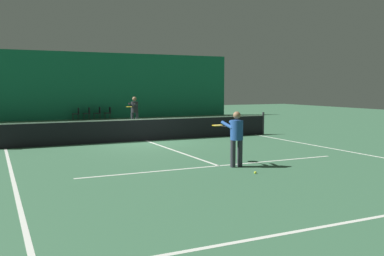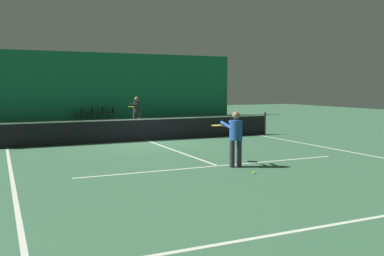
{
  "view_description": "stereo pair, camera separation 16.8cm",
  "coord_description": "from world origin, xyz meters",
  "px_view_note": "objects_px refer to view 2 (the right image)",
  "views": [
    {
      "loc": [
        -5.91,
        -17.15,
        2.28
      ],
      "look_at": [
        0.15,
        -4.24,
        0.91
      ],
      "focal_mm": 40.0,
      "sensor_mm": 36.0,
      "label": 1
    },
    {
      "loc": [
        -5.76,
        -17.22,
        2.28
      ],
      "look_at": [
        0.15,
        -4.24,
        0.91
      ],
      "focal_mm": 40.0,
      "sensor_mm": 36.0,
      "label": 2
    }
  ],
  "objects_px": {
    "courtside_chair_3": "(111,112)",
    "tennis_ball": "(254,173)",
    "player_far": "(136,110)",
    "courtside_chair_0": "(80,113)",
    "tennis_net": "(147,129)",
    "courtside_chair_2": "(101,112)",
    "courtside_chair_1": "(90,112)",
    "player_near": "(235,135)"
  },
  "relations": [
    {
      "from": "courtside_chair_0",
      "to": "courtside_chair_1",
      "type": "xyz_separation_m",
      "value": [
        0.74,
        0.0,
        0.0
      ]
    },
    {
      "from": "courtside_chair_1",
      "to": "courtside_chair_2",
      "type": "height_order",
      "value": "same"
    },
    {
      "from": "courtside_chair_2",
      "to": "tennis_ball",
      "type": "relative_size",
      "value": 12.73
    },
    {
      "from": "courtside_chair_3",
      "to": "tennis_ball",
      "type": "xyz_separation_m",
      "value": [
        -1.36,
        -20.98,
        -0.45
      ]
    },
    {
      "from": "courtside_chair_1",
      "to": "tennis_ball",
      "type": "relative_size",
      "value": 12.73
    },
    {
      "from": "courtside_chair_0",
      "to": "courtside_chair_3",
      "type": "height_order",
      "value": "same"
    },
    {
      "from": "player_far",
      "to": "courtside_chair_2",
      "type": "distance_m",
      "value": 7.39
    },
    {
      "from": "player_near",
      "to": "courtside_chair_3",
      "type": "distance_m",
      "value": 19.92
    },
    {
      "from": "tennis_net",
      "to": "courtside_chair_0",
      "type": "bearing_deg",
      "value": 92.37
    },
    {
      "from": "tennis_net",
      "to": "courtside_chair_0",
      "type": "xyz_separation_m",
      "value": [
        -0.54,
        13.17,
        -0.03
      ]
    },
    {
      "from": "player_far",
      "to": "courtside_chair_0",
      "type": "distance_m",
      "value": 7.61
    },
    {
      "from": "tennis_net",
      "to": "courtside_chair_1",
      "type": "relative_size",
      "value": 14.29
    },
    {
      "from": "courtside_chair_2",
      "to": "courtside_chair_3",
      "type": "bearing_deg",
      "value": 90.0
    },
    {
      "from": "courtside_chair_1",
      "to": "player_far",
      "type": "bearing_deg",
      "value": 8.63
    },
    {
      "from": "player_far",
      "to": "tennis_ball",
      "type": "distance_m",
      "value": 13.69
    },
    {
      "from": "tennis_net",
      "to": "courtside_chair_2",
      "type": "relative_size",
      "value": 14.29
    },
    {
      "from": "player_near",
      "to": "tennis_ball",
      "type": "xyz_separation_m",
      "value": [
        -0.05,
        -1.11,
        -0.89
      ]
    },
    {
      "from": "courtside_chair_2",
      "to": "tennis_ball",
      "type": "bearing_deg",
      "value": -1.69
    },
    {
      "from": "courtside_chair_2",
      "to": "courtside_chair_0",
      "type": "bearing_deg",
      "value": -90.0
    },
    {
      "from": "courtside_chair_0",
      "to": "courtside_chair_3",
      "type": "xyz_separation_m",
      "value": [
        2.23,
        0.0,
        0.0
      ]
    },
    {
      "from": "player_near",
      "to": "courtside_chair_2",
      "type": "height_order",
      "value": "player_near"
    },
    {
      "from": "courtside_chair_1",
      "to": "tennis_ball",
      "type": "xyz_separation_m",
      "value": [
        0.13,
        -20.98,
        -0.45
      ]
    },
    {
      "from": "player_far",
      "to": "courtside_chair_0",
      "type": "height_order",
      "value": "player_far"
    },
    {
      "from": "courtside_chair_0",
      "to": "tennis_net",
      "type": "bearing_deg",
      "value": 2.37
    },
    {
      "from": "player_near",
      "to": "courtside_chair_0",
      "type": "distance_m",
      "value": 19.9
    },
    {
      "from": "courtside_chair_1",
      "to": "courtside_chair_3",
      "type": "distance_m",
      "value": 1.49
    },
    {
      "from": "courtside_chair_0",
      "to": "tennis_ball",
      "type": "height_order",
      "value": "courtside_chair_0"
    },
    {
      "from": "player_far",
      "to": "courtside_chair_2",
      "type": "height_order",
      "value": "player_far"
    },
    {
      "from": "tennis_net",
      "to": "courtside_chair_3",
      "type": "distance_m",
      "value": 13.28
    },
    {
      "from": "player_far",
      "to": "courtside_chair_2",
      "type": "xyz_separation_m",
      "value": [
        -0.37,
        7.36,
        -0.53
      ]
    },
    {
      "from": "player_far",
      "to": "courtside_chair_3",
      "type": "xyz_separation_m",
      "value": [
        0.37,
        7.36,
        -0.53
      ]
    },
    {
      "from": "player_far",
      "to": "courtside_chair_1",
      "type": "height_order",
      "value": "player_far"
    },
    {
      "from": "courtside_chair_1",
      "to": "tennis_net",
      "type": "bearing_deg",
      "value": -0.87
    },
    {
      "from": "player_near",
      "to": "courtside_chair_1",
      "type": "height_order",
      "value": "player_near"
    },
    {
      "from": "tennis_net",
      "to": "courtside_chair_3",
      "type": "relative_size",
      "value": 14.29
    },
    {
      "from": "tennis_net",
      "to": "courtside_chair_2",
      "type": "distance_m",
      "value": 13.2
    },
    {
      "from": "tennis_ball",
      "to": "courtside_chair_1",
      "type": "bearing_deg",
      "value": 90.34
    },
    {
      "from": "player_far",
      "to": "courtside_chair_0",
      "type": "xyz_separation_m",
      "value": [
        -1.86,
        7.36,
        -0.53
      ]
    },
    {
      "from": "courtside_chair_2",
      "to": "tennis_ball",
      "type": "xyz_separation_m",
      "value": [
        -0.62,
        -20.98,
        -0.45
      ]
    },
    {
      "from": "courtside_chair_1",
      "to": "tennis_ball",
      "type": "bearing_deg",
      "value": 0.34
    },
    {
      "from": "player_near",
      "to": "courtside_chair_2",
      "type": "xyz_separation_m",
      "value": [
        0.56,
        19.87,
        -0.44
      ]
    },
    {
      "from": "courtside_chair_0",
      "to": "courtside_chair_1",
      "type": "bearing_deg",
      "value": 90.0
    }
  ]
}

